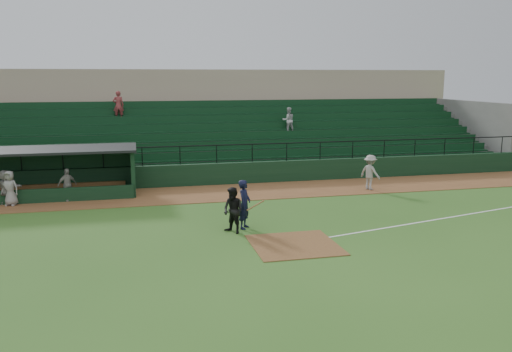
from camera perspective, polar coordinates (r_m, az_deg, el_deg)
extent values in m
plane|color=#315D1E|center=(19.84, 3.31, -6.59)|extent=(90.00, 90.00, 0.00)
cube|color=brown|center=(27.35, -1.43, -1.72)|extent=(40.00, 4.00, 0.03)
cube|color=brown|center=(18.92, 4.17, -7.42)|extent=(3.00, 3.00, 0.03)
cube|color=white|center=(24.27, 20.94, -4.06)|extent=(17.49, 4.44, 0.01)
cube|color=black|center=(29.35, -2.31, 0.30)|extent=(36.00, 0.35, 1.20)
cylinder|color=black|center=(29.10, -2.34, 3.40)|extent=(36.00, 0.06, 0.06)
cube|color=#61615C|center=(33.94, -3.89, 3.74)|extent=(36.00, 9.00, 3.60)
cube|color=#0D3218|center=(33.40, -3.76, 4.41)|extent=(34.56, 8.00, 4.05)
cube|color=#61615C|center=(40.89, 21.92, 4.60)|extent=(0.35, 9.50, 4.20)
cube|color=tan|center=(40.21, -5.43, 6.80)|extent=(38.00, 3.00, 6.40)
cube|color=#61615C|center=(38.21, -5.03, 7.36)|extent=(36.00, 2.00, 0.20)
imported|color=#B5B5B5|center=(34.62, 3.52, 6.03)|extent=(0.82, 0.64, 1.69)
imported|color=maroon|center=(35.11, -14.64, 7.39)|extent=(0.68, 0.44, 1.86)
cube|color=black|center=(29.27, -21.49, 0.62)|extent=(8.50, 0.20, 2.30)
cube|color=black|center=(27.66, -13.14, 0.54)|extent=(0.20, 2.60, 2.30)
cube|color=black|center=(27.82, -22.03, 2.62)|extent=(8.90, 3.20, 0.12)
cube|color=olive|center=(29.04, -21.48, -1.26)|extent=(7.65, 0.40, 0.50)
cube|color=black|center=(26.84, -22.16, -2.02)|extent=(8.50, 0.12, 0.70)
imported|color=black|center=(20.67, -1.26, -3.08)|extent=(0.75, 0.84, 1.94)
cylinder|color=olive|center=(20.57, -0.06, -3.20)|extent=(0.79, 0.34, 0.35)
imported|color=black|center=(20.09, -2.49, -3.74)|extent=(1.06, 1.09, 1.77)
imported|color=#9C9792|center=(28.32, 12.24, 0.40)|extent=(1.16, 1.37, 1.84)
imported|color=gray|center=(26.71, -19.73, -0.89)|extent=(0.99, 0.80, 1.57)
imported|color=gray|center=(26.77, -25.05, -1.20)|extent=(0.92, 0.74, 1.62)
imported|color=gray|center=(27.02, -25.45, -1.11)|extent=(1.57, 1.14, 1.64)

